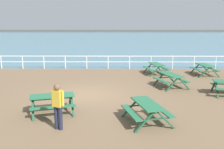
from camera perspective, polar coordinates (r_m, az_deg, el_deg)
name	(u,v)px	position (r m, az deg, el deg)	size (l,w,h in m)	color
ground_plane	(88,96)	(13.47, -5.44, -4.96)	(30.00, 24.00, 0.20)	brown
sea_band	(109,38)	(65.72, -0.74, 8.29)	(142.00, 90.00, 0.01)	teal
distant_shoreline	(111,32)	(108.67, -0.26, 9.57)	(142.00, 6.00, 1.80)	#4C4C47
seaward_railing	(97,60)	(20.86, -3.33, 3.33)	(23.07, 0.07, 1.08)	white
picnic_table_near_left	(171,78)	(15.19, 13.20, -0.66)	(1.96, 2.16, 0.80)	#286B47
picnic_table_near_right	(205,67)	(19.40, 20.19, 1.54)	(1.70, 1.94, 0.80)	#286B47
picnic_table_mid_centre	(52,99)	(10.88, -13.31, -5.49)	(2.15, 1.94, 0.80)	#286B47
picnic_table_far_left	(147,108)	(9.70, 7.86, -7.40)	(1.91, 2.12, 0.80)	#286B47
picnic_table_far_right	(156,66)	(18.90, 9.98, 1.83)	(1.81, 2.04, 0.80)	#286B47
visitor	(58,104)	(9.08, -12.13, -6.46)	(0.49, 0.34, 1.66)	#1E2338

